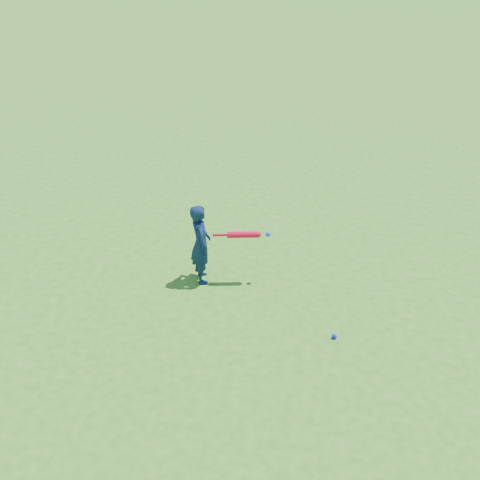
{
  "coord_description": "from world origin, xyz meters",
  "views": [
    {
      "loc": [
        1.76,
        -5.31,
        3.99
      ],
      "look_at": [
        1.08,
        0.5,
        0.59
      ],
      "focal_mm": 40.0,
      "sensor_mm": 36.0,
      "label": 1
    }
  ],
  "objects": [
    {
      "name": "ground",
      "position": [
        0.0,
        0.0,
        0.0
      ],
      "size": [
        80.0,
        80.0,
        0.0
      ],
      "primitive_type": "plane",
      "color": "#33761C",
      "rests_on": "ground"
    },
    {
      "name": "child",
      "position": [
        0.59,
        0.43,
        0.54
      ],
      "size": [
        0.37,
        0.46,
        1.08
      ],
      "primitive_type": "imported",
      "rotation": [
        0.0,
        0.0,
        1.9
      ],
      "color": "#0D1E3F",
      "rests_on": "ground"
    },
    {
      "name": "ground_ball_blue",
      "position": [
        2.28,
        -0.57,
        0.03
      ],
      "size": [
        0.06,
        0.06,
        0.06
      ],
      "primitive_type": "sphere",
      "color": "#0D1CDF",
      "rests_on": "ground"
    },
    {
      "name": "bat_swing",
      "position": [
        1.15,
        0.47,
        0.69
      ],
      "size": [
        0.72,
        0.16,
        0.08
      ],
      "rotation": [
        0.0,
        0.0,
        0.14
      ],
      "color": "red",
      "rests_on": "ground"
    }
  ]
}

